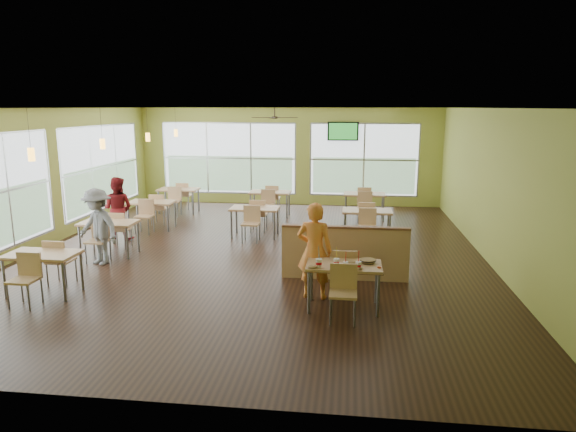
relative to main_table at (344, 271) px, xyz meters
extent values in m
plane|color=black|center=(-2.00, 3.00, -0.63)|extent=(12.00, 12.00, 0.00)
plane|color=white|center=(-2.00, 3.00, 2.57)|extent=(12.00, 12.00, 0.00)
cube|color=#AAB148|center=(-2.00, 9.00, 0.97)|extent=(10.00, 0.04, 3.20)
cube|color=#AAB148|center=(-2.00, -3.00, 0.97)|extent=(10.00, 0.04, 3.20)
cube|color=#AAB148|center=(-7.00, 3.00, 0.97)|extent=(0.04, 12.00, 3.20)
cube|color=#AAB148|center=(3.00, 3.00, 0.97)|extent=(0.04, 12.00, 3.20)
cube|color=white|center=(-6.98, 6.00, 0.89)|extent=(0.02, 4.50, 2.35)
cube|color=white|center=(-4.00, 8.98, 0.89)|extent=(4.50, 0.02, 2.35)
cube|color=white|center=(0.50, 8.98, 0.89)|extent=(3.50, 0.02, 2.35)
cube|color=#B7BABC|center=(-6.97, 3.50, -0.28)|extent=(0.04, 9.40, 0.05)
cube|color=#B7BABC|center=(-1.75, 8.97, -0.28)|extent=(8.00, 0.04, 0.05)
cube|color=tan|center=(0.00, 0.00, 0.10)|extent=(1.20, 0.70, 0.04)
cube|color=brown|center=(0.00, 0.00, 0.07)|extent=(1.22, 0.71, 0.01)
cylinder|color=slate|center=(-0.54, -0.29, -0.28)|extent=(0.05, 0.05, 0.71)
cylinder|color=slate|center=(0.54, -0.29, -0.28)|extent=(0.05, 0.05, 0.71)
cylinder|color=slate|center=(-0.54, 0.29, -0.28)|extent=(0.05, 0.05, 0.71)
cylinder|color=slate|center=(0.54, 0.29, -0.28)|extent=(0.05, 0.05, 0.71)
cube|color=tan|center=(0.00, 0.55, -0.18)|extent=(0.42, 0.42, 0.04)
cube|color=tan|center=(0.00, 0.74, 0.04)|extent=(0.42, 0.04, 0.40)
cube|color=tan|center=(0.00, -0.55, -0.18)|extent=(0.42, 0.42, 0.04)
cube|color=tan|center=(0.00, -0.74, 0.04)|extent=(0.42, 0.04, 0.40)
cube|color=tan|center=(0.00, 1.45, -0.13)|extent=(2.40, 0.12, 1.00)
cube|color=brown|center=(0.00, 1.45, 0.39)|extent=(2.40, 0.14, 0.04)
cube|color=tan|center=(-5.20, 0.00, 0.10)|extent=(1.20, 0.70, 0.04)
cube|color=brown|center=(-5.20, 0.00, 0.07)|extent=(1.22, 0.71, 0.01)
cylinder|color=slate|center=(-5.74, -0.29, -0.28)|extent=(0.05, 0.05, 0.71)
cylinder|color=slate|center=(-4.66, -0.29, -0.28)|extent=(0.05, 0.05, 0.71)
cylinder|color=slate|center=(-5.74, 0.29, -0.28)|extent=(0.05, 0.05, 0.71)
cylinder|color=slate|center=(-4.66, 0.29, -0.28)|extent=(0.05, 0.05, 0.71)
cube|color=tan|center=(-5.20, 0.55, -0.18)|extent=(0.42, 0.42, 0.04)
cube|color=tan|center=(-5.20, 0.74, 0.04)|extent=(0.42, 0.04, 0.40)
cube|color=tan|center=(-5.20, -0.55, -0.18)|extent=(0.42, 0.42, 0.04)
cube|color=tan|center=(-5.20, -0.74, 0.04)|extent=(0.42, 0.04, 0.40)
cube|color=tan|center=(-5.20, 2.50, 0.10)|extent=(1.20, 0.70, 0.04)
cube|color=brown|center=(-5.20, 2.50, 0.07)|extent=(1.22, 0.71, 0.01)
cylinder|color=slate|center=(-5.74, 2.21, -0.28)|extent=(0.05, 0.05, 0.71)
cylinder|color=slate|center=(-4.66, 2.21, -0.28)|extent=(0.05, 0.05, 0.71)
cylinder|color=slate|center=(-5.74, 2.79, -0.28)|extent=(0.05, 0.05, 0.71)
cylinder|color=slate|center=(-4.66, 2.79, -0.28)|extent=(0.05, 0.05, 0.71)
cube|color=tan|center=(-5.20, 3.05, -0.18)|extent=(0.42, 0.42, 0.04)
cube|color=tan|center=(-5.20, 3.24, 0.04)|extent=(0.42, 0.04, 0.40)
cube|color=tan|center=(-5.20, 1.95, -0.18)|extent=(0.42, 0.42, 0.04)
cube|color=tan|center=(-5.20, 1.76, 0.04)|extent=(0.42, 0.04, 0.40)
cube|color=tan|center=(-5.20, 5.00, 0.10)|extent=(1.20, 0.70, 0.04)
cube|color=brown|center=(-5.20, 5.00, 0.07)|extent=(1.22, 0.71, 0.01)
cylinder|color=slate|center=(-5.74, 4.71, -0.28)|extent=(0.05, 0.05, 0.71)
cylinder|color=slate|center=(-4.66, 4.71, -0.28)|extent=(0.05, 0.05, 0.71)
cylinder|color=slate|center=(-5.74, 5.29, -0.28)|extent=(0.05, 0.05, 0.71)
cylinder|color=slate|center=(-4.66, 5.29, -0.28)|extent=(0.05, 0.05, 0.71)
cube|color=tan|center=(-5.20, 5.55, -0.18)|extent=(0.42, 0.42, 0.04)
cube|color=tan|center=(-5.20, 5.74, 0.04)|extent=(0.42, 0.04, 0.40)
cube|color=tan|center=(-5.20, 4.45, -0.18)|extent=(0.42, 0.42, 0.04)
cube|color=tan|center=(-5.20, 4.26, 0.04)|extent=(0.42, 0.04, 0.40)
cube|color=tan|center=(-5.20, 7.20, 0.10)|extent=(1.20, 0.70, 0.04)
cube|color=brown|center=(-5.20, 7.20, 0.07)|extent=(1.22, 0.71, 0.01)
cylinder|color=slate|center=(-5.74, 6.91, -0.28)|extent=(0.05, 0.05, 0.71)
cylinder|color=slate|center=(-4.66, 6.91, -0.28)|extent=(0.05, 0.05, 0.71)
cylinder|color=slate|center=(-5.74, 7.49, -0.28)|extent=(0.05, 0.05, 0.71)
cylinder|color=slate|center=(-4.66, 7.49, -0.28)|extent=(0.05, 0.05, 0.71)
cube|color=tan|center=(-5.20, 7.75, -0.18)|extent=(0.42, 0.42, 0.04)
cube|color=tan|center=(-5.20, 7.94, 0.04)|extent=(0.42, 0.04, 0.40)
cube|color=tan|center=(-5.20, 6.65, -0.18)|extent=(0.42, 0.42, 0.04)
cube|color=tan|center=(-5.20, 6.46, 0.04)|extent=(0.42, 0.04, 0.40)
cube|color=tan|center=(-2.30, 4.50, 0.10)|extent=(1.20, 0.70, 0.04)
cube|color=brown|center=(-2.30, 4.50, 0.07)|extent=(1.22, 0.71, 0.01)
cylinder|color=slate|center=(-2.84, 4.21, -0.28)|extent=(0.05, 0.05, 0.71)
cylinder|color=slate|center=(-1.76, 4.21, -0.28)|extent=(0.05, 0.05, 0.71)
cylinder|color=slate|center=(-2.84, 4.79, -0.28)|extent=(0.05, 0.05, 0.71)
cylinder|color=slate|center=(-1.76, 4.79, -0.28)|extent=(0.05, 0.05, 0.71)
cube|color=tan|center=(-2.30, 5.05, -0.18)|extent=(0.42, 0.42, 0.04)
cube|color=tan|center=(-2.30, 5.24, 0.04)|extent=(0.42, 0.04, 0.40)
cube|color=tan|center=(-2.30, 3.95, -0.18)|extent=(0.42, 0.42, 0.04)
cube|color=tan|center=(-2.30, 3.76, 0.04)|extent=(0.42, 0.04, 0.40)
cube|color=tan|center=(-2.30, 7.00, 0.10)|extent=(1.20, 0.70, 0.04)
cube|color=brown|center=(-2.30, 7.00, 0.07)|extent=(1.22, 0.71, 0.01)
cylinder|color=slate|center=(-2.84, 6.71, -0.28)|extent=(0.05, 0.05, 0.71)
cylinder|color=slate|center=(-1.76, 6.71, -0.28)|extent=(0.05, 0.05, 0.71)
cylinder|color=slate|center=(-2.84, 7.29, -0.28)|extent=(0.05, 0.05, 0.71)
cylinder|color=slate|center=(-1.76, 7.29, -0.28)|extent=(0.05, 0.05, 0.71)
cube|color=tan|center=(-2.30, 7.55, -0.18)|extent=(0.42, 0.42, 0.04)
cube|color=tan|center=(-2.30, 7.74, 0.04)|extent=(0.42, 0.04, 0.40)
cube|color=tan|center=(-2.30, 6.45, -0.18)|extent=(0.42, 0.42, 0.04)
cube|color=tan|center=(-2.30, 6.26, 0.04)|extent=(0.42, 0.04, 0.40)
cube|color=tan|center=(0.50, 4.50, 0.10)|extent=(1.20, 0.70, 0.04)
cube|color=brown|center=(0.50, 4.50, 0.07)|extent=(1.22, 0.71, 0.01)
cylinder|color=slate|center=(-0.04, 4.21, -0.28)|extent=(0.05, 0.05, 0.71)
cylinder|color=slate|center=(1.04, 4.21, -0.28)|extent=(0.05, 0.05, 0.71)
cylinder|color=slate|center=(-0.04, 4.79, -0.28)|extent=(0.05, 0.05, 0.71)
cylinder|color=slate|center=(1.04, 4.79, -0.28)|extent=(0.05, 0.05, 0.71)
cube|color=tan|center=(0.50, 5.05, -0.18)|extent=(0.42, 0.42, 0.04)
cube|color=tan|center=(0.50, 5.24, 0.04)|extent=(0.42, 0.04, 0.40)
cube|color=tan|center=(0.50, 3.95, -0.18)|extent=(0.42, 0.42, 0.04)
cube|color=tan|center=(0.50, 3.76, 0.04)|extent=(0.42, 0.04, 0.40)
cube|color=tan|center=(0.50, 7.00, 0.10)|extent=(1.20, 0.70, 0.04)
cube|color=brown|center=(0.50, 7.00, 0.07)|extent=(1.22, 0.71, 0.01)
cylinder|color=slate|center=(-0.04, 6.71, -0.28)|extent=(0.05, 0.05, 0.71)
cylinder|color=slate|center=(1.04, 6.71, -0.28)|extent=(0.05, 0.05, 0.71)
cylinder|color=slate|center=(-0.04, 7.29, -0.28)|extent=(0.05, 0.05, 0.71)
cylinder|color=slate|center=(1.04, 7.29, -0.28)|extent=(0.05, 0.05, 0.71)
cube|color=tan|center=(0.50, 7.55, -0.18)|extent=(0.42, 0.42, 0.04)
cube|color=tan|center=(0.50, 7.74, 0.04)|extent=(0.42, 0.04, 0.40)
cube|color=tan|center=(0.50, 6.45, -0.18)|extent=(0.42, 0.42, 0.04)
cube|color=tan|center=(0.50, 6.26, 0.04)|extent=(0.42, 0.04, 0.40)
cylinder|color=#2D2119|center=(-5.20, 0.00, 2.22)|extent=(0.01, 0.01, 0.70)
cylinder|color=#FFAE31|center=(-5.20, 0.00, 1.82)|extent=(0.11, 0.11, 0.22)
cylinder|color=#2D2119|center=(-5.20, 2.50, 2.22)|extent=(0.01, 0.01, 0.70)
cylinder|color=#FFAE31|center=(-5.20, 2.50, 1.82)|extent=(0.11, 0.11, 0.22)
cylinder|color=#2D2119|center=(-5.20, 5.00, 2.22)|extent=(0.01, 0.01, 0.70)
cylinder|color=#FFAE31|center=(-5.20, 5.00, 1.82)|extent=(0.11, 0.11, 0.22)
cylinder|color=#2D2119|center=(-5.20, 7.20, 2.22)|extent=(0.01, 0.01, 0.70)
cylinder|color=#FFAE31|center=(-5.20, 7.20, 1.82)|extent=(0.11, 0.11, 0.22)
cylinder|color=#2D2119|center=(-2.00, 6.00, 2.45)|extent=(0.03, 0.03, 0.24)
cylinder|color=#2D2119|center=(-2.00, 6.00, 2.31)|extent=(0.16, 0.16, 0.06)
cube|color=#2D2119|center=(-1.65, 6.00, 2.31)|extent=(0.55, 0.10, 0.01)
cube|color=#2D2119|center=(-2.00, 6.35, 2.31)|extent=(0.10, 0.55, 0.01)
cube|color=#2D2119|center=(-2.35, 6.00, 2.31)|extent=(0.55, 0.10, 0.01)
cube|color=#2D2119|center=(-2.00, 5.65, 2.31)|extent=(0.10, 0.55, 0.01)
cube|color=black|center=(-0.20, 8.90, 1.82)|extent=(1.00, 0.06, 0.60)
cube|color=#2B8F30|center=(-0.20, 8.87, 1.82)|extent=(0.90, 0.01, 0.52)
imported|color=#E84519|center=(-0.51, 0.43, 0.20)|extent=(0.65, 0.47, 1.67)
imported|color=maroon|center=(-5.58, 3.79, 0.15)|extent=(0.78, 0.62, 1.56)
imported|color=slate|center=(-5.10, 1.83, 0.17)|extent=(1.18, 0.95, 1.60)
cone|color=white|center=(-0.39, -0.23, 0.19)|extent=(0.10, 0.10, 0.13)
cylinder|color=#C00710|center=(-0.39, -0.23, 0.19)|extent=(0.09, 0.09, 0.04)
cylinder|color=white|center=(-0.39, -0.23, 0.26)|extent=(0.10, 0.10, 0.01)
cylinder|color=#247EC2|center=(-0.39, -0.23, 0.37)|extent=(0.02, 0.06, 0.24)
cone|color=white|center=(-0.12, -0.14, 0.18)|extent=(0.09, 0.09, 0.12)
cylinder|color=#C00710|center=(-0.12, -0.14, 0.18)|extent=(0.09, 0.09, 0.04)
cylinder|color=white|center=(-0.12, -0.14, 0.25)|extent=(0.10, 0.10, 0.01)
cylinder|color=gold|center=(-0.12, -0.14, 0.35)|extent=(0.03, 0.06, 0.22)
cone|color=white|center=(0.03, -0.24, 0.17)|extent=(0.08, 0.08, 0.10)
cylinder|color=#C00710|center=(0.03, -0.24, 0.17)|extent=(0.07, 0.07, 0.03)
cylinder|color=white|center=(0.03, -0.24, 0.23)|extent=(0.08, 0.08, 0.01)
cylinder|color=red|center=(0.03, -0.24, 0.32)|extent=(0.01, 0.05, 0.19)
cone|color=white|center=(0.23, -0.25, 0.18)|extent=(0.09, 0.09, 0.12)
cylinder|color=#C00710|center=(0.23, -0.25, 0.18)|extent=(0.08, 0.08, 0.03)
cylinder|color=white|center=(0.23, -0.25, 0.24)|extent=(0.09, 0.09, 0.01)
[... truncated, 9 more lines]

